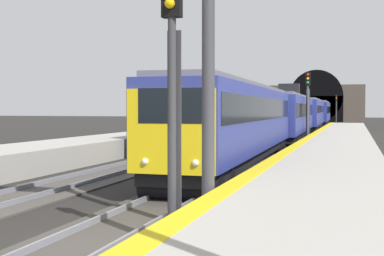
# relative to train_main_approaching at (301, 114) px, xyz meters

# --- Properties ---
(ground_plane) EXTENTS (320.00, 320.00, 0.00)m
(ground_plane) POSITION_rel_train_main_approaching_xyz_m (-43.89, 0.00, -2.23)
(ground_plane) COLOR #282623
(platform_right) EXTENTS (112.00, 3.85, 1.07)m
(platform_right) POSITION_rel_train_main_approaching_xyz_m (-43.89, -4.22, -1.70)
(platform_right) COLOR #ADA89E
(platform_right) RESTS_ON ground_plane
(platform_right_edge_strip) EXTENTS (112.00, 0.50, 0.01)m
(platform_right_edge_strip) POSITION_rel_train_main_approaching_xyz_m (-43.89, -2.55, -1.16)
(platform_right_edge_strip) COLOR yellow
(platform_right_edge_strip) RESTS_ON platform_right
(track_main_line) EXTENTS (160.00, 2.71, 0.21)m
(track_main_line) POSITION_rel_train_main_approaching_xyz_m (-43.89, 0.00, -2.19)
(track_main_line) COLOR #423D38
(track_main_line) RESTS_ON ground_plane
(train_main_approaching) EXTENTS (78.93, 3.12, 4.79)m
(train_main_approaching) POSITION_rel_train_main_approaching_xyz_m (0.00, 0.00, 0.00)
(train_main_approaching) COLOR navy
(train_main_approaching) RESTS_ON ground_plane
(train_adjacent_platform) EXTENTS (40.36, 3.03, 4.93)m
(train_adjacent_platform) POSITION_rel_train_main_approaching_xyz_m (-6.89, 4.81, 0.06)
(train_adjacent_platform) COLOR #264C99
(train_adjacent_platform) RESTS_ON ground_plane
(railway_signal_near) EXTENTS (0.39, 0.38, 5.29)m
(railway_signal_near) POSITION_rel_train_main_approaching_xyz_m (-43.43, -1.73, 0.86)
(railway_signal_near) COLOR #38383D
(railway_signal_near) RESTS_ON ground_plane
(railway_signal_mid) EXTENTS (0.39, 0.38, 5.54)m
(railway_signal_mid) POSITION_rel_train_main_approaching_xyz_m (-12.50, -1.73, 1.10)
(railway_signal_mid) COLOR #4C4C54
(railway_signal_mid) RESTS_ON ground_plane
(railway_signal_far) EXTENTS (0.39, 0.38, 5.34)m
(railway_signal_far) POSITION_rel_train_main_approaching_xyz_m (52.45, -1.73, 0.99)
(railway_signal_far) COLOR #38383D
(railway_signal_far) RESTS_ON ground_plane
(tunnel_portal) EXTENTS (2.31, 19.10, 10.70)m
(tunnel_portal) POSITION_rel_train_main_approaching_xyz_m (57.68, 2.40, 1.60)
(tunnel_portal) COLOR #51473D
(tunnel_portal) RESTS_ON ground_plane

